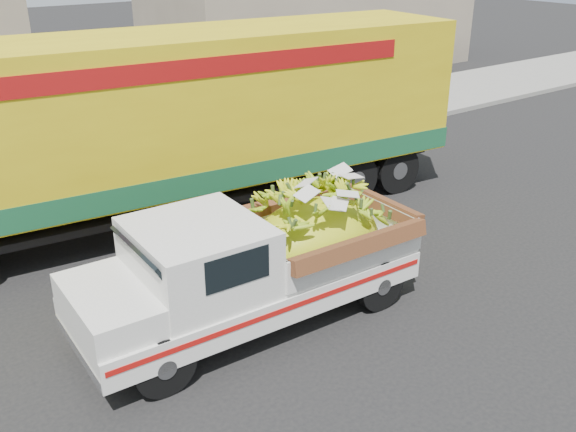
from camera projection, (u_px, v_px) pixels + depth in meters
ground at (230, 338)px, 9.50m from camera, size 100.00×100.00×0.00m
curb at (73, 197)px, 14.43m from camera, size 60.00×0.25×0.15m
sidewalk at (44, 171)px, 15.98m from camera, size 60.00×4.00×0.14m
pickup_truck at (272, 257)px, 9.74m from camera, size 5.32×2.10×1.84m
semi_trailer at (184, 120)px, 12.70m from camera, size 12.04×3.74×3.80m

